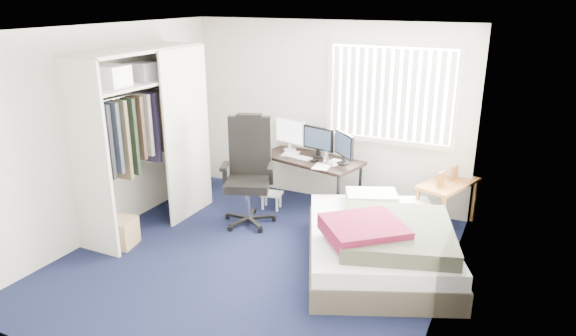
# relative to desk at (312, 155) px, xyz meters

# --- Properties ---
(ground) EXTENTS (4.20, 4.20, 0.00)m
(ground) POSITION_rel_desk_xyz_m (0.07, -1.75, -0.73)
(ground) COLOR black
(ground) RESTS_ON ground
(room_shell) EXTENTS (4.20, 4.20, 4.20)m
(room_shell) POSITION_rel_desk_xyz_m (0.07, -1.75, 0.78)
(room_shell) COLOR silver
(room_shell) RESTS_ON ground
(window_assembly) EXTENTS (1.72, 0.09, 1.32)m
(window_assembly) POSITION_rel_desk_xyz_m (0.97, 0.29, 0.87)
(window_assembly) COLOR white
(window_assembly) RESTS_ON ground
(closet) EXTENTS (0.64, 1.84, 2.22)m
(closet) POSITION_rel_desk_xyz_m (-1.60, -1.49, 0.62)
(closet) COLOR beige
(closet) RESTS_ON ground
(desk) EXTENTS (1.52, 0.96, 1.15)m
(desk) POSITION_rel_desk_xyz_m (0.00, 0.00, 0.00)
(desk) COLOR black
(desk) RESTS_ON ground
(office_chair) EXTENTS (0.85, 0.85, 1.39)m
(office_chair) POSITION_rel_desk_xyz_m (-0.51, -0.84, -0.20)
(office_chair) COLOR black
(office_chair) RESTS_ON ground
(footstool) EXTENTS (0.32, 0.27, 0.23)m
(footstool) POSITION_rel_desk_xyz_m (-0.44, -0.37, -0.55)
(footstool) COLOR white
(footstool) RESTS_ON ground
(nightstand) EXTENTS (0.71, 0.96, 0.77)m
(nightstand) POSITION_rel_desk_xyz_m (1.82, 0.09, -0.21)
(nightstand) COLOR brown
(nightstand) RESTS_ON ground
(bed) EXTENTS (2.14, 2.40, 0.65)m
(bed) POSITION_rel_desk_xyz_m (1.35, -1.27, -0.45)
(bed) COLOR #453E32
(bed) RESTS_ON ground
(pine_box) EXTENTS (0.50, 0.42, 0.33)m
(pine_box) POSITION_rel_desk_xyz_m (-1.58, -2.13, -0.57)
(pine_box) COLOR #A38351
(pine_box) RESTS_ON ground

